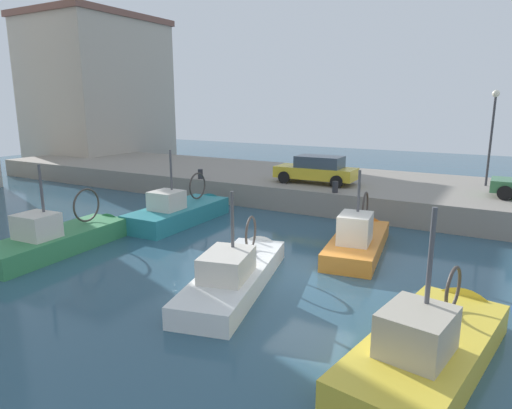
{
  "coord_description": "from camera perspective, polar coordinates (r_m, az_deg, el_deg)",
  "views": [
    {
      "loc": [
        -13.02,
        -5.38,
        5.46
      ],
      "look_at": [
        3.22,
        3.99,
        1.2
      ],
      "focal_mm": 31.85,
      "sensor_mm": 36.0,
      "label": 1
    }
  ],
  "objects": [
    {
      "name": "parked_car_yellow",
      "position": [
        24.39,
        7.64,
        4.39
      ],
      "size": [
        1.98,
        4.32,
        1.46
      ],
      "color": "gold",
      "rests_on": "quay_wall"
    },
    {
      "name": "mooring_bollard_mid",
      "position": [
        22.03,
        9.91,
        2.18
      ],
      "size": [
        0.28,
        0.28,
        0.55
      ],
      "primitive_type": "cylinder",
      "color": "#2D2D33",
      "rests_on": "quay_wall"
    },
    {
      "name": "quay_streetlamp",
      "position": [
        26.07,
        27.6,
        9.16
      ],
      "size": [
        0.36,
        0.36,
        4.83
      ],
      "color": "#38383D",
      "rests_on": "quay_wall"
    },
    {
      "name": "water_surface",
      "position": [
        15.11,
        7.11,
        -8.49
      ],
      "size": [
        80.0,
        80.0,
        0.0
      ],
      "primitive_type": "plane",
      "color": "#2D5166",
      "rests_on": "ground"
    },
    {
      "name": "fishing_boat_yellow",
      "position": [
        11.0,
        21.21,
        -17.19
      ],
      "size": [
        6.49,
        2.98,
        4.42
      ],
      "color": "gold",
      "rests_on": "ground"
    },
    {
      "name": "waterfront_building_west_mid",
      "position": [
        43.83,
        -19.15,
        13.26
      ],
      "size": [
        10.85,
        8.88,
        12.64
      ],
      "color": "#B2A899",
      "rests_on": "ground"
    },
    {
      "name": "fishing_boat_white",
      "position": [
        14.17,
        -2.19,
        -9.33
      ],
      "size": [
        7.0,
        3.24,
        3.75
      ],
      "color": "white",
      "rests_on": "ground"
    },
    {
      "name": "mooring_bollard_north",
      "position": [
        25.83,
        -7.0,
        3.83
      ],
      "size": [
        0.28,
        0.28,
        0.55
      ],
      "primitive_type": "cylinder",
      "color": "#2D2D33",
      "rests_on": "quay_wall"
    },
    {
      "name": "fishing_boat_teal",
      "position": [
        21.53,
        -9.09,
        -1.76
      ],
      "size": [
        6.31,
        2.31,
        4.31
      ],
      "color": "teal",
      "rests_on": "ground"
    },
    {
      "name": "fishing_boat_green",
      "position": [
        18.74,
        -22.89,
        -4.81
      ],
      "size": [
        6.55,
        2.27,
        4.16
      ],
      "color": "#388951",
      "rests_on": "ground"
    },
    {
      "name": "fishing_boat_orange",
      "position": [
        17.67,
        12.8,
        -5.02
      ],
      "size": [
        6.17,
        2.48,
        3.9
      ],
      "color": "orange",
      "rests_on": "ground"
    },
    {
      "name": "quay_wall",
      "position": [
        25.57,
        17.28,
        1.25
      ],
      "size": [
        9.0,
        56.0,
        1.2
      ],
      "primitive_type": "cube",
      "color": "gray",
      "rests_on": "ground"
    }
  ]
}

